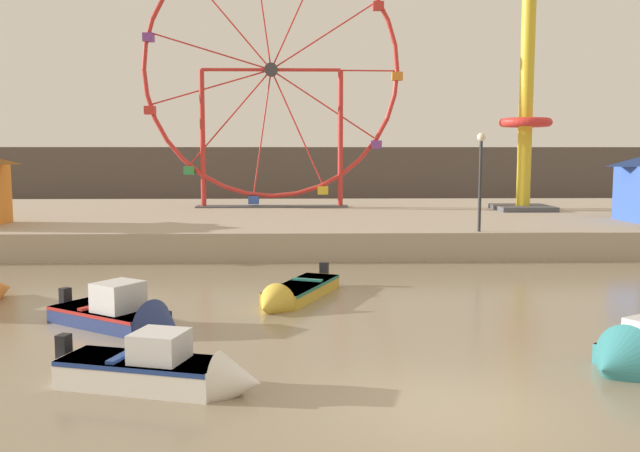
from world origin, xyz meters
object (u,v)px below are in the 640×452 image
motorboat_navy_blue (127,316)px  promenade_lamp_near (481,167)px  ferris_wheel_red_frame (271,74)px  drop_tower_yellow_tower (526,89)px  motorboat_mustard_yellow (292,294)px  motorboat_white_red_stripe (168,371)px

motorboat_navy_blue → promenade_lamp_near: (10.71, 9.93, 3.20)m
ferris_wheel_red_frame → drop_tower_yellow_tower: (12.97, -2.21, -0.99)m
motorboat_mustard_yellow → promenade_lamp_near: 10.54m
motorboat_navy_blue → drop_tower_yellow_tower: 25.53m
ferris_wheel_red_frame → drop_tower_yellow_tower: drop_tower_yellow_tower is taller
motorboat_mustard_yellow → motorboat_navy_blue: bearing=-31.7°
motorboat_navy_blue → motorboat_mustard_yellow: size_ratio=0.86×
motorboat_navy_blue → promenade_lamp_near: bearing=76.7°
motorboat_mustard_yellow → motorboat_white_red_stripe: (-2.01, -6.82, 0.13)m
motorboat_white_red_stripe → drop_tower_yellow_tower: bearing=75.3°
ferris_wheel_red_frame → promenade_lamp_near: size_ratio=3.82×
ferris_wheel_red_frame → motorboat_navy_blue: bearing=-96.4°
promenade_lamp_near → drop_tower_yellow_tower: bearing=63.4°
motorboat_white_red_stripe → ferris_wheel_red_frame: bearing=104.2°
motorboat_mustard_yellow → ferris_wheel_red_frame: bearing=-153.6°
motorboat_mustard_yellow → motorboat_white_red_stripe: 7.11m
motorboat_mustard_yellow → drop_tower_yellow_tower: 21.32m
drop_tower_yellow_tower → motorboat_white_red_stripe: bearing=-120.3°
motorboat_white_red_stripe → ferris_wheel_red_frame: 26.68m
promenade_lamp_near → motorboat_navy_blue: bearing=-137.2°
motorboat_navy_blue → ferris_wheel_red_frame: ferris_wheel_red_frame is taller
motorboat_white_red_stripe → promenade_lamp_near: size_ratio=1.04×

